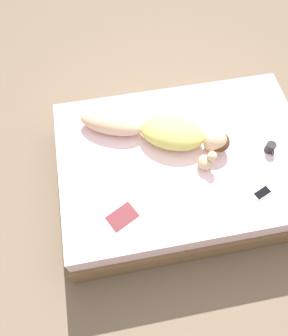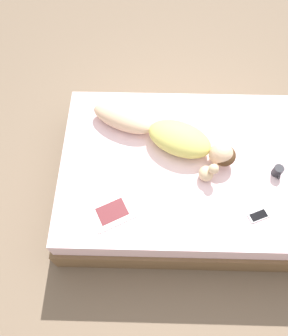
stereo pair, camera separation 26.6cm
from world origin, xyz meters
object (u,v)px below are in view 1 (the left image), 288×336
person (160,131)px  coffee_mug (270,147)px  open_magazine (114,206)px  cell_phone (262,193)px

person → coffee_mug: person is taller
coffee_mug → open_magazine: bearing=-79.1°
open_magazine → cell_phone: (0.11, 1.18, 0.00)m
person → coffee_mug: size_ratio=11.10×
person → open_magazine: person is taller
coffee_mug → cell_phone: 0.42m
open_magazine → cell_phone: bearing=57.6°
open_magazine → person: bearing=112.0°
cell_phone → coffee_mug: bearing=130.0°
open_magazine → cell_phone: same height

